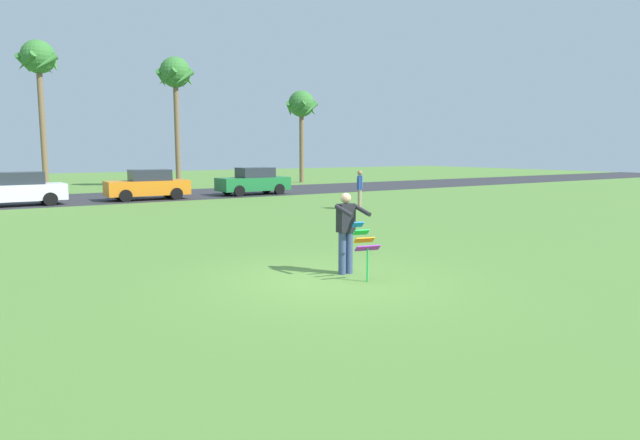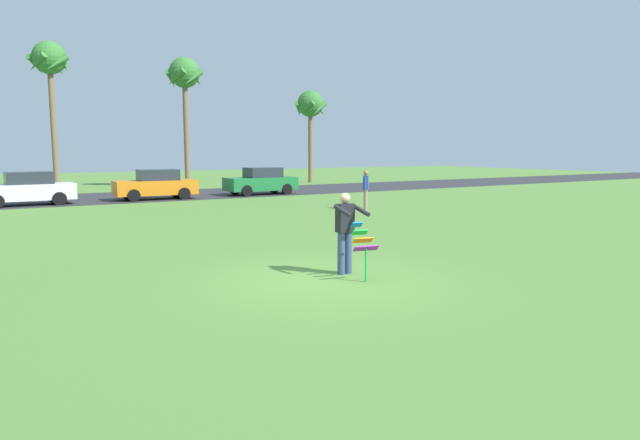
{
  "view_description": "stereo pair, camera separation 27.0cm",
  "coord_description": "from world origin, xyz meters",
  "px_view_note": "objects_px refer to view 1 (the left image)",
  "views": [
    {
      "loc": [
        -6.14,
        -9.11,
        2.62
      ],
      "look_at": [
        0.6,
        1.27,
        1.05
      ],
      "focal_mm": 30.98,
      "sensor_mm": 36.0,
      "label": 1
    },
    {
      "loc": [
        -5.91,
        -9.25,
        2.62
      ],
      "look_at": [
        0.6,
        1.27,
        1.05
      ],
      "focal_mm": 30.98,
      "sensor_mm": 36.0,
      "label": 2
    }
  ],
  "objects_px": {
    "parked_car_white": "(17,190)",
    "palm_tree_centre_far": "(175,78)",
    "parked_car_orange": "(148,185)",
    "person_walker_near": "(360,188)",
    "palm_tree_right_near": "(39,64)",
    "person_kite_flyer": "(346,230)",
    "kite_held": "(364,242)",
    "parked_car_green": "(254,182)",
    "palm_tree_far_left": "(301,107)"
  },
  "relations": [
    {
      "from": "kite_held",
      "to": "person_walker_near",
      "type": "bearing_deg",
      "value": 53.32
    },
    {
      "from": "person_walker_near",
      "to": "palm_tree_far_left",
      "type": "bearing_deg",
      "value": 65.95
    },
    {
      "from": "parked_car_white",
      "to": "parked_car_green",
      "type": "xyz_separation_m",
      "value": [
        12.31,
        -0.0,
        0.0
      ]
    },
    {
      "from": "parked_car_orange",
      "to": "palm_tree_right_near",
      "type": "xyz_separation_m",
      "value": [
        -3.65,
        10.57,
        7.29
      ]
    },
    {
      "from": "parked_car_green",
      "to": "palm_tree_far_left",
      "type": "relative_size",
      "value": 0.57
    },
    {
      "from": "person_kite_flyer",
      "to": "person_walker_near",
      "type": "height_order",
      "value": "same"
    },
    {
      "from": "parked_car_green",
      "to": "palm_tree_centre_far",
      "type": "distance_m",
      "value": 11.21
    },
    {
      "from": "palm_tree_centre_far",
      "to": "palm_tree_far_left",
      "type": "height_order",
      "value": "palm_tree_centre_far"
    },
    {
      "from": "kite_held",
      "to": "palm_tree_right_near",
      "type": "height_order",
      "value": "palm_tree_right_near"
    },
    {
      "from": "parked_car_orange",
      "to": "person_walker_near",
      "type": "xyz_separation_m",
      "value": [
        6.51,
        -9.95,
        0.16
      ]
    },
    {
      "from": "parked_car_green",
      "to": "person_walker_near",
      "type": "xyz_separation_m",
      "value": [
        0.31,
        -9.95,
        0.16
      ]
    },
    {
      "from": "person_kite_flyer",
      "to": "palm_tree_centre_far",
      "type": "distance_m",
      "value": 30.28
    },
    {
      "from": "parked_car_green",
      "to": "palm_tree_centre_far",
      "type": "height_order",
      "value": "palm_tree_centre_far"
    },
    {
      "from": "kite_held",
      "to": "parked_car_orange",
      "type": "height_order",
      "value": "parked_car_orange"
    },
    {
      "from": "parked_car_orange",
      "to": "parked_car_white",
      "type": "bearing_deg",
      "value": 179.98
    },
    {
      "from": "parked_car_orange",
      "to": "person_walker_near",
      "type": "height_order",
      "value": "person_walker_near"
    },
    {
      "from": "palm_tree_right_near",
      "to": "palm_tree_centre_far",
      "type": "xyz_separation_m",
      "value": [
        8.28,
        -1.78,
        -0.5
      ]
    },
    {
      "from": "parked_car_orange",
      "to": "kite_held",
      "type": "bearing_deg",
      "value": -94.22
    },
    {
      "from": "kite_held",
      "to": "parked_car_orange",
      "type": "distance_m",
      "value": 20.81
    },
    {
      "from": "person_kite_flyer",
      "to": "palm_tree_right_near",
      "type": "height_order",
      "value": "palm_tree_right_near"
    },
    {
      "from": "person_walker_near",
      "to": "person_kite_flyer",
      "type": "bearing_deg",
      "value": -128.32
    },
    {
      "from": "person_kite_flyer",
      "to": "palm_tree_centre_far",
      "type": "xyz_separation_m",
      "value": [
        6.15,
        28.9,
        6.61
      ]
    },
    {
      "from": "palm_tree_centre_far",
      "to": "palm_tree_far_left",
      "type": "relative_size",
      "value": 1.22
    },
    {
      "from": "palm_tree_right_near",
      "to": "person_walker_near",
      "type": "height_order",
      "value": "palm_tree_right_near"
    },
    {
      "from": "person_kite_flyer",
      "to": "parked_car_green",
      "type": "distance_m",
      "value": 21.55
    },
    {
      "from": "parked_car_orange",
      "to": "person_walker_near",
      "type": "distance_m",
      "value": 11.9
    },
    {
      "from": "person_kite_flyer",
      "to": "palm_tree_right_near",
      "type": "distance_m",
      "value": 31.57
    },
    {
      "from": "palm_tree_right_near",
      "to": "person_walker_near",
      "type": "xyz_separation_m",
      "value": [
        10.16,
        -20.52,
        -7.13
      ]
    },
    {
      "from": "palm_tree_far_left",
      "to": "person_kite_flyer",
      "type": "bearing_deg",
      "value": -119.49
    },
    {
      "from": "kite_held",
      "to": "palm_tree_centre_far",
      "type": "distance_m",
      "value": 30.93
    },
    {
      "from": "palm_tree_centre_far",
      "to": "palm_tree_right_near",
      "type": "bearing_deg",
      "value": 167.85
    },
    {
      "from": "parked_car_orange",
      "to": "person_walker_near",
      "type": "relative_size",
      "value": 2.46
    },
    {
      "from": "kite_held",
      "to": "palm_tree_far_left",
      "type": "height_order",
      "value": "palm_tree_far_left"
    },
    {
      "from": "palm_tree_far_left",
      "to": "person_walker_near",
      "type": "xyz_separation_m",
      "value": [
        -8.56,
        -19.18,
        -5.11
      ]
    },
    {
      "from": "parked_car_white",
      "to": "palm_tree_far_left",
      "type": "bearing_deg",
      "value": 23.53
    },
    {
      "from": "parked_car_white",
      "to": "palm_tree_centre_far",
      "type": "height_order",
      "value": "palm_tree_centre_far"
    },
    {
      "from": "palm_tree_centre_far",
      "to": "parked_car_orange",
      "type": "bearing_deg",
      "value": -117.78
    },
    {
      "from": "parked_car_green",
      "to": "person_walker_near",
      "type": "height_order",
      "value": "person_walker_near"
    },
    {
      "from": "parked_car_green",
      "to": "kite_held",
      "type": "bearing_deg",
      "value": -110.43
    },
    {
      "from": "person_walker_near",
      "to": "kite_held",
      "type": "bearing_deg",
      "value": -126.68
    },
    {
      "from": "parked_car_orange",
      "to": "palm_tree_centre_far",
      "type": "relative_size",
      "value": 0.47
    },
    {
      "from": "parked_car_green",
      "to": "person_walker_near",
      "type": "distance_m",
      "value": 9.96
    },
    {
      "from": "parked_car_orange",
      "to": "palm_tree_right_near",
      "type": "distance_m",
      "value": 13.35
    },
    {
      "from": "palm_tree_right_near",
      "to": "palm_tree_centre_far",
      "type": "relative_size",
      "value": 1.06
    },
    {
      "from": "parked_car_white",
      "to": "person_kite_flyer",
      "type": "bearing_deg",
      "value": -77.14
    },
    {
      "from": "kite_held",
      "to": "palm_tree_right_near",
      "type": "bearing_deg",
      "value": 93.87
    },
    {
      "from": "kite_held",
      "to": "palm_tree_far_left",
      "type": "bearing_deg",
      "value": 61.02
    },
    {
      "from": "kite_held",
      "to": "person_walker_near",
      "type": "height_order",
      "value": "person_walker_near"
    },
    {
      "from": "palm_tree_centre_far",
      "to": "person_walker_near",
      "type": "bearing_deg",
      "value": -84.25
    },
    {
      "from": "parked_car_orange",
      "to": "parked_car_green",
      "type": "height_order",
      "value": "same"
    }
  ]
}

